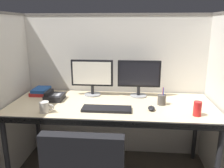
# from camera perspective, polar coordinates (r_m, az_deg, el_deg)

# --- Properties ---
(cubicle_partition_rear) EXTENTS (2.21, 0.06, 1.57)m
(cubicle_partition_rear) POSITION_cam_1_polar(r_m,az_deg,el_deg) (2.57, 0.77, -0.56)
(cubicle_partition_rear) COLOR beige
(cubicle_partition_rear) RESTS_ON ground
(cubicle_partition_left) EXTENTS (0.06, 1.41, 1.57)m
(cubicle_partition_left) POSITION_cam_1_polar(r_m,az_deg,el_deg) (2.36, -25.29, -3.46)
(cubicle_partition_left) COLOR beige
(cubicle_partition_left) RESTS_ON ground
(desk) EXTENTS (1.90, 0.80, 0.74)m
(desk) POSITION_cam_1_polar(r_m,az_deg,el_deg) (2.16, -0.15, -6.30)
(desk) COLOR beige
(desk) RESTS_ON ground
(monitor_left) EXTENTS (0.43, 0.17, 0.37)m
(monitor_left) POSITION_cam_1_polar(r_m,az_deg,el_deg) (2.37, -4.97, 2.22)
(monitor_left) COLOR gray
(monitor_left) RESTS_ON desk
(monitor_right) EXTENTS (0.43, 0.17, 0.37)m
(monitor_right) POSITION_cam_1_polar(r_m,az_deg,el_deg) (2.34, 6.72, 1.99)
(monitor_right) COLOR gray
(monitor_right) RESTS_ON desk
(keyboard_main) EXTENTS (0.43, 0.15, 0.02)m
(keyboard_main) POSITION_cam_1_polar(r_m,az_deg,el_deg) (2.01, -1.33, -6.21)
(keyboard_main) COLOR black
(keyboard_main) RESTS_ON desk
(computer_mouse) EXTENTS (0.06, 0.10, 0.04)m
(computer_mouse) POSITION_cam_1_polar(r_m,az_deg,el_deg) (2.03, 9.77, -5.97)
(computer_mouse) COLOR black
(computer_mouse) RESTS_ON desk
(desk_phone) EXTENTS (0.17, 0.19, 0.09)m
(desk_phone) POSITION_cam_1_polar(r_m,az_deg,el_deg) (2.33, -14.23, -3.03)
(desk_phone) COLOR black
(desk_phone) RESTS_ON desk
(coffee_mug) EXTENTS (0.13, 0.08, 0.09)m
(coffee_mug) POSITION_cam_1_polar(r_m,az_deg,el_deg) (2.02, -16.39, -5.56)
(coffee_mug) COLOR silver
(coffee_mug) RESTS_ON desk
(book_stack) EXTENTS (0.17, 0.21, 0.07)m
(book_stack) POSITION_cam_1_polar(r_m,az_deg,el_deg) (2.55, -17.41, -1.72)
(book_stack) COLOR #B22626
(book_stack) RESTS_ON desk
(soda_can) EXTENTS (0.07, 0.07, 0.12)m
(soda_can) POSITION_cam_1_polar(r_m,az_deg,el_deg) (1.99, 20.46, -5.78)
(soda_can) COLOR red
(soda_can) RESTS_ON desk
(pen_cup) EXTENTS (0.08, 0.08, 0.17)m
(pen_cup) POSITION_cam_1_polar(r_m,az_deg,el_deg) (2.17, 12.26, -3.81)
(pen_cup) COLOR #4C4742
(pen_cup) RESTS_ON desk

